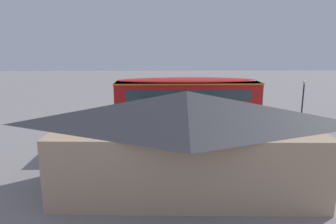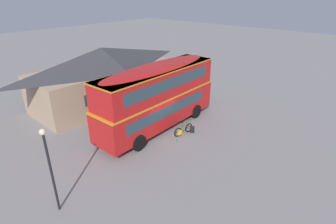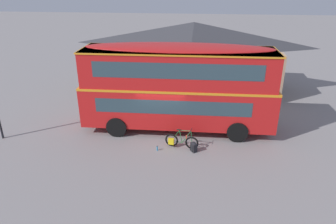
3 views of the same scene
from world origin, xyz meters
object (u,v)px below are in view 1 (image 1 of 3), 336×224
(double_decker_bus, at_px, (187,108))
(backpack_on_ground, at_px, (172,131))
(water_bottle_blue_sports, at_px, (194,132))
(touring_bicycle, at_px, (181,130))
(street_lamp, at_px, (303,101))

(double_decker_bus, distance_m, backpack_on_ground, 3.54)
(double_decker_bus, xyz_separation_m, water_bottle_blue_sports, (-0.81, -2.52, -2.53))
(backpack_on_ground, bearing_deg, touring_bicycle, 155.75)
(double_decker_bus, xyz_separation_m, street_lamp, (-9.21, -2.14, 0.05))
(touring_bicycle, bearing_deg, double_decker_bus, 98.47)
(street_lamp, bearing_deg, backpack_on_ground, -1.56)
(double_decker_bus, height_order, water_bottle_blue_sports, double_decker_bus)
(water_bottle_blue_sports, relative_size, street_lamp, 0.06)
(touring_bicycle, bearing_deg, water_bottle_blue_sports, -159.94)
(touring_bicycle, bearing_deg, backpack_on_ground, -24.25)
(water_bottle_blue_sports, bearing_deg, backpack_on_ground, 3.13)
(touring_bicycle, distance_m, backpack_on_ground, 0.76)
(backpack_on_ground, distance_m, water_bottle_blue_sports, 1.82)
(double_decker_bus, distance_m, water_bottle_blue_sports, 3.66)
(backpack_on_ground, height_order, water_bottle_blue_sports, backpack_on_ground)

